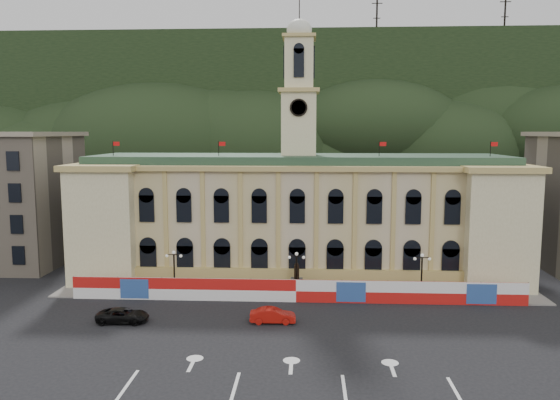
# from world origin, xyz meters

# --- Properties ---
(ground) EXTENTS (260.00, 260.00, 0.00)m
(ground) POSITION_xyz_m (0.00, 0.00, 0.00)
(ground) COLOR black
(ground) RESTS_ON ground
(lane_markings) EXTENTS (26.00, 10.00, 0.02)m
(lane_markings) POSITION_xyz_m (0.00, -5.00, 0.00)
(lane_markings) COLOR white
(lane_markings) RESTS_ON ground
(hill_ridge) EXTENTS (230.00, 80.00, 64.00)m
(hill_ridge) POSITION_xyz_m (0.03, 121.99, 19.48)
(hill_ridge) COLOR black
(hill_ridge) RESTS_ON ground
(city_hall) EXTENTS (56.20, 17.60, 37.10)m
(city_hall) POSITION_xyz_m (0.00, 27.63, 7.85)
(city_hall) COLOR #C6B38E
(city_hall) RESTS_ON ground
(hoarding_fence) EXTENTS (50.00, 0.44, 2.50)m
(hoarding_fence) POSITION_xyz_m (0.06, 15.07, 1.25)
(hoarding_fence) COLOR red
(hoarding_fence) RESTS_ON ground
(pavement) EXTENTS (56.00, 5.50, 0.16)m
(pavement) POSITION_xyz_m (0.00, 17.75, 0.08)
(pavement) COLOR slate
(pavement) RESTS_ON ground
(statue) EXTENTS (1.40, 1.40, 3.72)m
(statue) POSITION_xyz_m (0.00, 18.00, 1.19)
(statue) COLOR #595651
(statue) RESTS_ON ground
(lamp_left) EXTENTS (1.96, 0.44, 5.15)m
(lamp_left) POSITION_xyz_m (-14.00, 17.00, 3.07)
(lamp_left) COLOR black
(lamp_left) RESTS_ON ground
(lamp_center) EXTENTS (1.96, 0.44, 5.15)m
(lamp_center) POSITION_xyz_m (0.00, 17.00, 3.07)
(lamp_center) COLOR black
(lamp_center) RESTS_ON ground
(lamp_right) EXTENTS (1.96, 0.44, 5.15)m
(lamp_right) POSITION_xyz_m (14.00, 17.00, 3.07)
(lamp_right) COLOR black
(lamp_right) RESTS_ON ground
(red_sedan) EXTENTS (1.90, 4.60, 1.47)m
(red_sedan) POSITION_xyz_m (-2.12, 8.29, 0.74)
(red_sedan) COLOR #AB130C
(red_sedan) RESTS_ON ground
(black_suv) EXTENTS (2.78, 5.27, 1.41)m
(black_suv) POSITION_xyz_m (-16.85, 7.65, 0.70)
(black_suv) COLOR black
(black_suv) RESTS_ON ground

